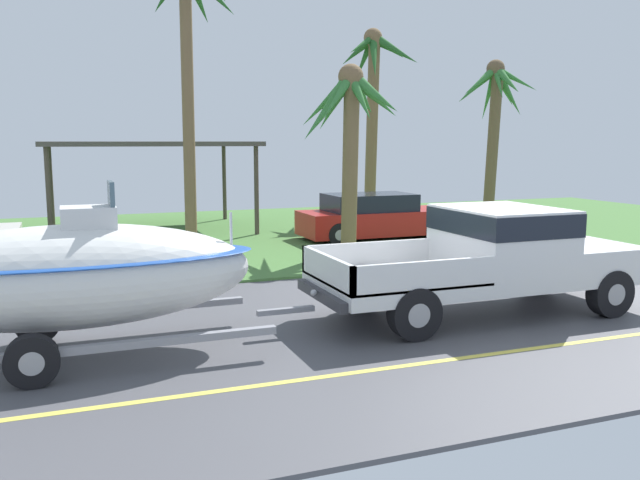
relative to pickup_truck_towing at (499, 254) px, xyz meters
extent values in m
cube|color=#4C4C51|center=(-0.53, -0.10, -1.05)|extent=(36.00, 8.00, 0.06)
cube|color=#477538|center=(-0.53, 10.90, -1.02)|extent=(36.00, 14.00, 0.11)
cube|color=#DBCC4C|center=(-0.53, -1.90, -1.01)|extent=(34.20, 0.12, 0.01)
cube|color=silver|center=(-0.36, 0.00, -0.39)|extent=(5.65, 2.05, 0.22)
cube|color=silver|center=(1.67, 0.00, -0.09)|extent=(1.58, 2.05, 0.38)
cube|color=silver|center=(0.03, 0.00, 0.26)|extent=(1.69, 2.05, 1.07)
cube|color=black|center=(0.03, 0.00, 0.56)|extent=(1.71, 2.07, 0.38)
cube|color=#9D9D9D|center=(-2.00, 0.00, -0.26)|extent=(2.37, 2.05, 0.04)
cube|color=silver|center=(-2.00, 0.99, -0.05)|extent=(2.37, 0.08, 0.45)
cube|color=silver|center=(-2.00, -0.99, -0.05)|extent=(2.37, 0.08, 0.45)
cube|color=silver|center=(-3.15, 0.00, -0.05)|extent=(0.08, 2.05, 0.45)
cube|color=#333338|center=(-3.25, 0.00, -0.45)|extent=(0.12, 1.85, 0.16)
sphere|color=#B2B2B7|center=(-3.37, 0.00, -0.40)|extent=(0.10, 0.10, 0.10)
cylinder|color=black|center=(1.59, 0.91, -0.62)|extent=(0.80, 0.28, 0.80)
cylinder|color=#9E9EA3|center=(1.59, 0.91, -0.62)|extent=(0.36, 0.29, 0.36)
cylinder|color=black|center=(1.59, -0.91, -0.62)|extent=(0.80, 0.28, 0.80)
cylinder|color=#9E9EA3|center=(1.59, -0.91, -0.62)|extent=(0.36, 0.29, 0.36)
cylinder|color=black|center=(-2.12, 0.91, -0.62)|extent=(0.80, 0.28, 0.80)
cylinder|color=#9E9EA3|center=(-2.12, 0.91, -0.62)|extent=(0.36, 0.29, 0.36)
cylinder|color=black|center=(-2.12, -0.91, -0.62)|extent=(0.80, 0.28, 0.80)
cylinder|color=#9E9EA3|center=(-2.12, -0.91, -0.62)|extent=(0.36, 0.29, 0.36)
cube|color=gray|center=(-3.82, 0.00, -0.64)|extent=(0.90, 0.10, 0.08)
cube|color=gray|center=(-6.81, 0.90, -0.64)|extent=(5.08, 0.12, 0.10)
cube|color=gray|center=(-6.81, -0.90, -0.64)|extent=(5.08, 0.12, 0.10)
cylinder|color=black|center=(-7.32, 0.96, -0.70)|extent=(0.64, 0.22, 0.64)
cylinder|color=#9E9EA3|center=(-7.32, 0.96, -0.70)|extent=(0.29, 0.23, 0.29)
cylinder|color=black|center=(-7.32, -0.96, -0.70)|extent=(0.64, 0.22, 0.64)
cylinder|color=#9E9EA3|center=(-7.32, -0.96, -0.70)|extent=(0.29, 0.23, 0.29)
ellipsoid|color=white|center=(-6.81, 0.00, 0.11)|extent=(4.83, 1.79, 1.40)
ellipsoid|color=#1E4CA5|center=(-6.81, 0.00, 0.35)|extent=(4.92, 1.82, 0.12)
cube|color=silver|center=(-6.57, 0.00, 0.71)|extent=(0.70, 0.60, 0.65)
cube|color=slate|center=(-6.27, 0.00, 1.19)|extent=(0.06, 0.56, 0.36)
cylinder|color=silver|center=(-4.64, 0.00, 0.64)|extent=(0.04, 0.04, 0.50)
cube|color=#B21E19|center=(1.78, 8.45, -0.49)|extent=(4.52, 1.76, 0.70)
cube|color=black|center=(1.56, 8.45, 0.11)|extent=(2.53, 1.62, 0.50)
cylinder|color=black|center=(3.32, 9.24, -0.69)|extent=(0.66, 0.22, 0.66)
cylinder|color=#9E9EA3|center=(3.32, 9.24, -0.69)|extent=(0.30, 0.23, 0.30)
cylinder|color=black|center=(3.32, 7.66, -0.69)|extent=(0.66, 0.22, 0.66)
cylinder|color=#9E9EA3|center=(3.32, 7.66, -0.69)|extent=(0.30, 0.23, 0.30)
cylinder|color=black|center=(0.24, 9.24, -0.69)|extent=(0.66, 0.22, 0.66)
cylinder|color=#9E9EA3|center=(0.24, 9.24, -0.69)|extent=(0.30, 0.23, 0.30)
cylinder|color=black|center=(0.24, 7.66, -0.69)|extent=(0.66, 0.22, 0.66)
cylinder|color=#9E9EA3|center=(0.24, 7.66, -0.69)|extent=(0.30, 0.23, 0.30)
cylinder|color=#4C4238|center=(-1.32, 14.83, 0.36)|extent=(0.14, 0.14, 2.77)
cylinder|color=#4C4238|center=(-1.32, 10.47, 0.36)|extent=(0.14, 0.14, 2.77)
cylinder|color=#4C4238|center=(-7.25, 14.83, 0.36)|extent=(0.14, 0.14, 2.77)
cylinder|color=#4C4238|center=(-7.25, 10.47, 0.36)|extent=(0.14, 0.14, 2.77)
cube|color=#4C4742|center=(-4.29, 12.65, 1.82)|extent=(6.43, 4.86, 0.14)
cylinder|color=brown|center=(3.96, 13.37, 2.31)|extent=(0.42, 0.72, 6.67)
cone|color=#286028|center=(4.57, 13.31, 5.29)|extent=(1.40, 0.44, 0.96)
cone|color=#286028|center=(4.24, 13.92, 5.13)|extent=(0.96, 1.44, 1.27)
cone|color=#286028|center=(3.84, 13.90, 4.88)|extent=(0.61, 1.39, 1.71)
cone|color=#286028|center=(3.50, 13.70, 5.17)|extent=(1.32, 1.10, 1.21)
cone|color=#286028|center=(3.33, 12.97, 5.29)|extent=(1.51, 1.10, 0.96)
cone|color=#286028|center=(3.70, 12.70, 4.87)|extent=(0.96, 1.71, 1.78)
cone|color=#286028|center=(4.57, 12.79, 5.15)|extent=(1.67, 1.61, 1.34)
sphere|color=brown|center=(3.96, 13.37, 5.64)|extent=(0.68, 0.68, 0.68)
cylinder|color=brown|center=(0.06, 6.47, 1.25)|extent=(0.40, 0.58, 4.54)
cone|color=#387A38|center=(0.75, 6.53, 3.03)|extent=(1.59, 0.47, 1.24)
cone|color=#387A38|center=(0.56, 6.88, 3.08)|extent=(1.43, 1.28, 1.21)
cone|color=#387A38|center=(-0.06, 7.25, 2.86)|extent=(0.57, 1.80, 1.53)
cone|color=#387A38|center=(-0.36, 7.09, 2.91)|extent=(1.21, 1.57, 1.44)
cone|color=#387A38|center=(-0.55, 6.50, 2.72)|extent=(1.58, 0.49, 1.84)
cone|color=#387A38|center=(-0.47, 6.05, 2.97)|extent=(1.38, 1.17, 1.30)
cone|color=#387A38|center=(0.12, 5.98, 2.95)|extent=(0.44, 1.25, 1.32)
cone|color=#387A38|center=(0.56, 6.14, 3.07)|extent=(1.43, 1.15, 1.22)
sphere|color=brown|center=(0.06, 6.47, 3.51)|extent=(0.65, 0.65, 0.65)
cylinder|color=brown|center=(-4.00, 6.78, 2.45)|extent=(0.28, 0.42, 6.93)
cylinder|color=brown|center=(7.97, 11.45, 1.74)|extent=(0.41, 0.71, 5.53)
cone|color=#387A38|center=(8.55, 11.45, 3.68)|extent=(1.47, 0.38, 1.85)
cone|color=#387A38|center=(8.67, 11.87, 3.88)|extent=(1.86, 1.33, 1.58)
cone|color=#387A38|center=(8.13, 12.06, 3.60)|extent=(0.67, 1.52, 1.96)
cone|color=#387A38|center=(7.54, 11.98, 3.91)|extent=(1.29, 1.46, 1.44)
cone|color=#387A38|center=(7.42, 11.72, 3.92)|extent=(1.42, 0.90, 1.37)
cone|color=#387A38|center=(7.21, 11.28, 4.01)|extent=(1.73, 0.68, 1.22)
cone|color=#387A38|center=(7.77, 10.94, 3.93)|extent=(0.73, 1.31, 1.32)
cone|color=#387A38|center=(7.99, 10.80, 4.03)|extent=(0.46, 1.56, 1.25)
cone|color=#387A38|center=(8.43, 10.87, 4.08)|extent=(1.24, 1.45, 1.08)
sphere|color=brown|center=(7.97, 11.45, 4.49)|extent=(0.66, 0.66, 0.66)
camera|label=1|loc=(-6.86, -9.32, 1.90)|focal=37.39mm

